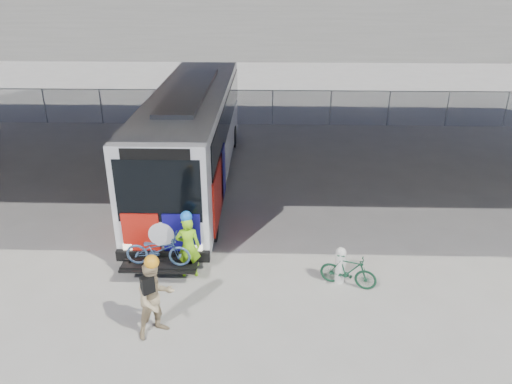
{
  "coord_description": "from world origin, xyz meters",
  "views": [
    {
      "loc": [
        0.86,
        -13.42,
        7.63
      ],
      "look_at": [
        0.48,
        -0.14,
        1.6
      ],
      "focal_mm": 35.0,
      "sensor_mm": 36.0,
      "label": 1
    }
  ],
  "objects_px": {
    "bollard": "(340,264)",
    "bike_parked": "(348,271)",
    "bus": "(192,130)",
    "cyclist_tan": "(155,298)",
    "cyclist_hivis": "(188,245)"
  },
  "relations": [
    {
      "from": "bus",
      "to": "cyclist_hivis",
      "type": "bearing_deg",
      "value": -83.29
    },
    {
      "from": "bus",
      "to": "cyclist_hivis",
      "type": "xyz_separation_m",
      "value": [
        0.74,
        -6.33,
        -1.18
      ]
    },
    {
      "from": "cyclist_tan",
      "to": "bike_parked",
      "type": "bearing_deg",
      "value": -15.01
    },
    {
      "from": "bus",
      "to": "bike_parked",
      "type": "relative_size",
      "value": 8.68
    },
    {
      "from": "bus",
      "to": "bollard",
      "type": "height_order",
      "value": "bus"
    },
    {
      "from": "bollard",
      "to": "bike_parked",
      "type": "distance_m",
      "value": 0.29
    },
    {
      "from": "bus",
      "to": "bike_parked",
      "type": "bearing_deg",
      "value": -53.62
    },
    {
      "from": "bus",
      "to": "bollard",
      "type": "distance_m",
      "value": 8.21
    },
    {
      "from": "bus",
      "to": "bollard",
      "type": "xyz_separation_m",
      "value": [
        4.74,
        -6.53,
        -1.55
      ]
    },
    {
      "from": "bike_parked",
      "to": "bollard",
      "type": "bearing_deg",
      "value": 68.42
    },
    {
      "from": "cyclist_hivis",
      "to": "cyclist_tan",
      "type": "distance_m",
      "value": 2.37
    },
    {
      "from": "bollard",
      "to": "cyclist_hivis",
      "type": "relative_size",
      "value": 0.54
    },
    {
      "from": "bus",
      "to": "cyclist_tan",
      "type": "height_order",
      "value": "bus"
    },
    {
      "from": "cyclist_tan",
      "to": "cyclist_hivis",
      "type": "bearing_deg",
      "value": 42.72
    },
    {
      "from": "cyclist_hivis",
      "to": "cyclist_tan",
      "type": "bearing_deg",
      "value": 73.95
    }
  ]
}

